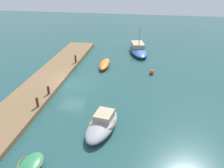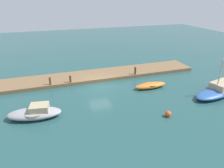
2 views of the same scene
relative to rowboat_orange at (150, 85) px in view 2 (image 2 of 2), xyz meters
name	(u,v)px [view 2 (image 2 of 2)]	position (x,y,z in m)	size (l,w,h in m)	color
ground_plane	(100,85)	(5.16, -2.51, -0.32)	(84.00, 84.00, 0.00)	#234C4C
dock_platform	(94,76)	(5.16, -5.12, -0.12)	(26.39, 3.69, 0.40)	brown
rowboat_orange	(150,85)	(0.00, 0.00, 0.00)	(3.69, 1.19, 0.63)	orange
motorboat_grey	(35,113)	(12.01, 2.21, 0.15)	(4.64, 2.48, 1.19)	#939399
sailboat_blue	(218,90)	(-5.88, 3.63, 0.18)	(6.57, 3.54, 3.88)	#2D569E
mooring_post_west	(135,71)	(0.27, -3.52, 0.55)	(0.23, 0.23, 0.93)	#47331E
mooring_post_mid_west	(70,79)	(8.30, -3.52, 0.47)	(0.22, 0.22, 0.78)	#47331E
mooring_post_mid_east	(50,81)	(10.50, -3.52, 0.51)	(0.21, 0.21, 0.85)	#47331E
marker_buoy	(168,114)	(1.33, 5.60, -0.06)	(0.52, 0.52, 0.52)	#E54C19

